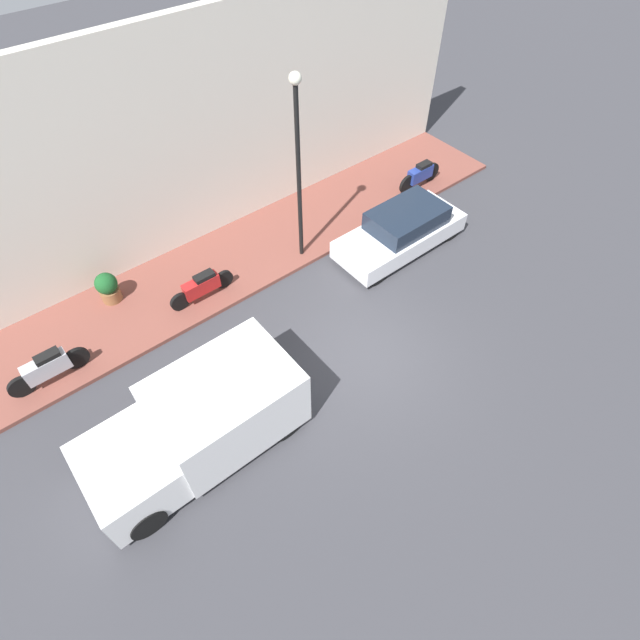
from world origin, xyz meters
The scene contains 10 objects.
ground_plane centered at (0.00, 0.00, 0.00)m, with size 60.00×60.00×0.00m, color #38383D.
sidewalk centered at (4.94, 0.00, 0.06)m, with size 2.97×17.88×0.12m.
building_facade centered at (6.58, 0.00, 3.06)m, with size 0.30×17.88×6.13m.
parked_car centered at (2.39, -3.57, 0.62)m, with size 1.62×4.03×1.28m.
delivery_van centered at (0.38, 4.33, 0.93)m, with size 2.04×4.48×1.81m.
motorcycle_red centered at (4.16, 2.14, 0.53)m, with size 0.30×1.87×0.76m.
motorcycle_blue centered at (4.12, -6.16, 0.56)m, with size 0.30×1.79×0.81m.
scooter_silver centered at (4.04, 6.27, 0.58)m, with size 0.30×1.88×0.86m.
streetlamp centered at (3.91, -1.01, 3.31)m, with size 0.30×0.30×5.23m.
potted_plant centered at (5.64, 4.12, 0.57)m, with size 0.58×0.58×0.88m.
Camera 1 is at (-5.07, 5.50, 10.05)m, focal length 28.00 mm.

